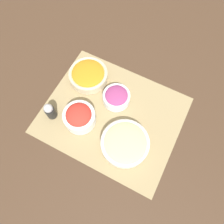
% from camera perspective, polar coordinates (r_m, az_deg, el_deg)
% --- Properties ---
extents(ground_plane, '(3.00, 3.00, 0.00)m').
position_cam_1_polar(ground_plane, '(0.91, 0.00, -0.81)').
color(ground_plane, '#422D1E').
extents(placemat, '(0.56, 0.46, 0.00)m').
position_cam_1_polar(placemat, '(0.91, 0.00, -0.77)').
color(placemat, '#937F56').
rests_on(placemat, ground_plane).
extents(tomato_bowl, '(0.13, 0.13, 0.09)m').
position_cam_1_polar(tomato_bowl, '(0.87, -8.53, -1.20)').
color(tomato_bowl, white).
rests_on(tomato_bowl, placemat).
extents(onion_bowl, '(0.11, 0.11, 0.06)m').
position_cam_1_polar(onion_bowl, '(0.91, 1.15, 3.98)').
color(onion_bowl, silver).
rests_on(onion_bowl, placemat).
extents(cucumber_bowl, '(0.19, 0.19, 0.05)m').
position_cam_1_polar(cucumber_bowl, '(0.84, 3.42, -8.07)').
color(cucumber_bowl, silver).
rests_on(cucumber_bowl, placemat).
extents(carrot_bowl, '(0.17, 0.17, 0.06)m').
position_cam_1_polar(carrot_bowl, '(0.97, -6.21, 9.69)').
color(carrot_bowl, beige).
rests_on(carrot_bowl, placemat).
extents(pepper_shaker, '(0.04, 0.04, 0.09)m').
position_cam_1_polar(pepper_shaker, '(0.90, -15.91, 0.26)').
color(pepper_shaker, black).
rests_on(pepper_shaker, placemat).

